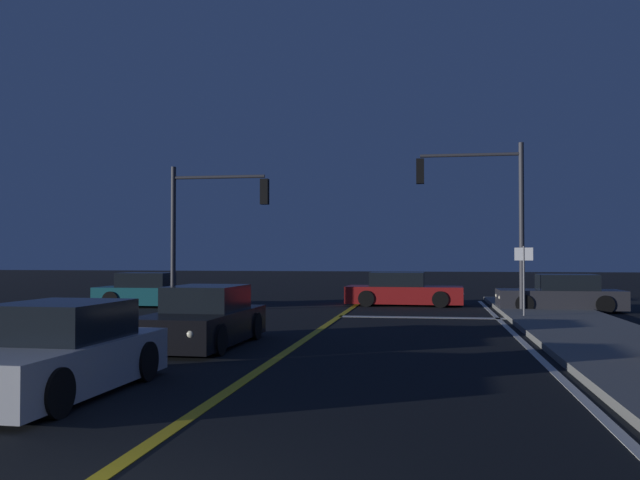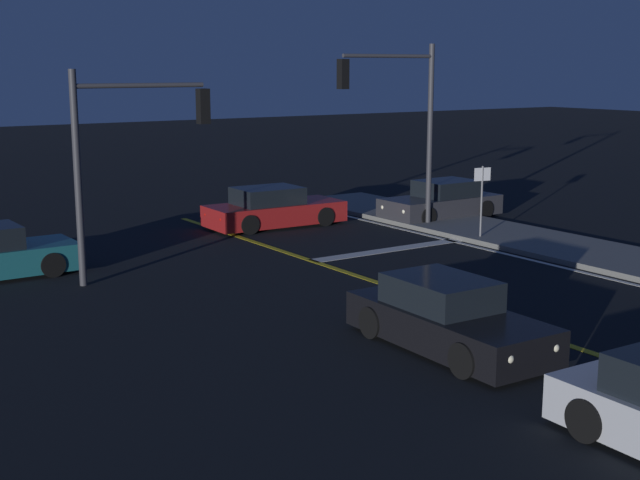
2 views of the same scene
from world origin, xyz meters
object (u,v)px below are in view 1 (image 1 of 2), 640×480
car_mid_block_teal (150,292)px  street_sign_corner (524,270)px  car_distant_tail_silver (55,355)px  traffic_signal_near_right (484,200)px  car_side_waiting_red (403,291)px  traffic_signal_far_left (209,215)px  car_far_approaching_charcoal (561,295)px  car_lead_oncoming_black (204,320)px

car_mid_block_teal → street_sign_corner: (13.77, -3.48, 0.98)m
car_distant_tail_silver → car_mid_block_teal: size_ratio=0.97×
car_mid_block_teal → traffic_signal_near_right: 13.24m
car_side_waiting_red → car_mid_block_teal: bearing=-75.5°
traffic_signal_far_left → street_sign_corner: 10.95m
car_mid_block_teal → traffic_signal_far_left: 4.72m
car_side_waiting_red → street_sign_corner: 7.06m
car_far_approaching_charcoal → traffic_signal_far_left: size_ratio=0.84×
car_lead_oncoming_black → car_side_waiting_red: bearing=-105.6°
car_mid_block_teal → traffic_signal_near_right: bearing=86.0°
car_side_waiting_red → car_lead_oncoming_black: 13.55m
car_far_approaching_charcoal → car_mid_block_teal: bearing=90.7°
traffic_signal_near_right → car_far_approaching_charcoal: bearing=-160.6°
car_mid_block_teal → traffic_signal_far_left: bearing=55.1°
car_distant_tail_silver → car_lead_oncoming_black: 5.53m
car_side_waiting_red → car_mid_block_teal: same height
car_far_approaching_charcoal → car_distant_tail_silver: bearing=148.1°
car_distant_tail_silver → street_sign_corner: 15.24m
car_distant_tail_silver → traffic_signal_near_right: traffic_signal_near_right is taller
traffic_signal_far_left → street_sign_corner: traffic_signal_far_left is taller
traffic_signal_near_right → street_sign_corner: (1.00, -2.80, -2.42)m
traffic_signal_near_right → car_distant_tail_silver: bearing=64.8°
traffic_signal_far_left → street_sign_corner: size_ratio=2.25×
traffic_signal_far_left → traffic_signal_near_right: bearing=8.2°
car_distant_tail_silver → car_mid_block_teal: same height
street_sign_corner → car_side_waiting_red: bearing=124.8°
car_lead_oncoming_black → traffic_signal_near_right: bearing=-123.3°
car_far_approaching_charcoal → car_side_waiting_red: bearing=70.8°
car_mid_block_teal → traffic_signal_far_left: size_ratio=0.83×
car_mid_block_teal → traffic_signal_far_left: (3.09, -2.08, 2.90)m
car_distant_tail_silver → traffic_signal_far_left: size_ratio=0.81×
car_distant_tail_silver → car_far_approaching_charcoal: same height
traffic_signal_far_left → car_far_approaching_charcoal: bearing=10.8°
car_side_waiting_red → street_sign_corner: street_sign_corner is taller
car_far_approaching_charcoal → street_sign_corner: bearing=154.2°
car_lead_oncoming_black → street_sign_corner: 10.76m
car_mid_block_teal → traffic_signal_far_left: traffic_signal_far_left is taller
traffic_signal_near_right → car_side_waiting_red: bearing=-44.5°
car_distant_tail_silver → car_side_waiting_red: size_ratio=0.89×
car_far_approaching_charcoal → traffic_signal_near_right: 4.51m
car_mid_block_teal → street_sign_corner: 14.24m
traffic_signal_far_left → car_lead_oncoming_black: bearing=-72.2°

